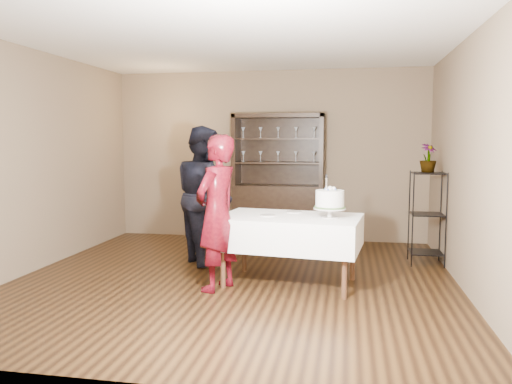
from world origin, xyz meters
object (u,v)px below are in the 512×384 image
at_px(china_hutch, 278,200).
at_px(man, 204,195).
at_px(woman, 217,213).
at_px(cake_table, 290,232).
at_px(cake, 330,201).
at_px(potted_plant, 428,158).
at_px(plant_etagere, 427,214).

relative_size(china_hutch, man, 1.12).
bearing_deg(woman, cake_table, 136.81).
bearing_deg(cake, cake_table, 172.75).
bearing_deg(cake_table, man, 147.06).
relative_size(cake, potted_plant, 1.28).
height_order(cake_table, woman, woman).
xyz_separation_m(cake_table, woman, (-0.74, -0.35, 0.25)).
bearing_deg(cake_table, cake, -7.25).
xyz_separation_m(plant_etagere, woman, (-2.37, -1.57, 0.18)).
bearing_deg(man, china_hutch, -65.63).
height_order(cake, potted_plant, potted_plant).
relative_size(china_hutch, cake_table, 1.22).
relative_size(cake_table, man, 0.92).
bearing_deg(plant_etagere, cake_table, -143.23).
relative_size(man, cake, 3.77).
relative_size(cake_table, potted_plant, 4.43).
bearing_deg(plant_etagere, man, -171.31).
distance_m(china_hutch, cake, 2.51).
distance_m(plant_etagere, cake, 1.78).
height_order(china_hutch, potted_plant, china_hutch).
xyz_separation_m(china_hutch, cake, (0.88, -2.33, 0.29)).
relative_size(plant_etagere, man, 0.67).
bearing_deg(woman, cake, 125.53).
distance_m(cake_table, cake, 0.57).
distance_m(cake_table, potted_plant, 2.20).
xyz_separation_m(plant_etagere, man, (-2.85, -0.44, 0.24)).
distance_m(plant_etagere, woman, 2.85).
distance_m(cake_table, man, 1.48).
height_order(china_hutch, cake_table, china_hutch).
xyz_separation_m(china_hutch, man, (-0.77, -1.49, 0.23)).
relative_size(plant_etagere, potted_plant, 3.25).
bearing_deg(woman, potted_plant, 145.64).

